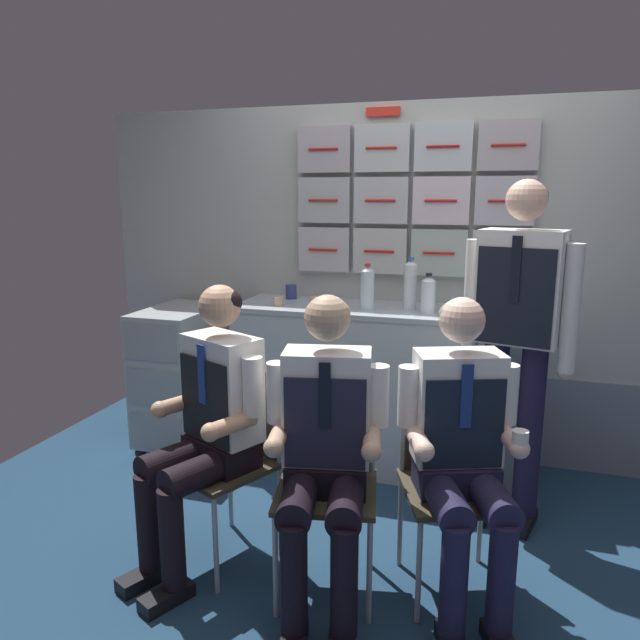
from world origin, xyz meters
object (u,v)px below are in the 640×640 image
(service_trolley, at_px, (181,373))
(folding_chair_left, at_px, (238,441))
(crew_member_center, at_px, (325,443))
(folding_chair_right, at_px, (449,461))
(crew_member_left, at_px, (207,418))
(folding_chair_center, at_px, (329,461))
(crew_member_right, at_px, (463,444))
(paper_cup_blue, at_px, (502,305))
(water_bottle_blue_cap, at_px, (478,293))
(crew_member_standing, at_px, (518,326))

(service_trolley, bearing_deg, folding_chair_left, -48.50)
(crew_member_center, distance_m, folding_chair_right, 0.56)
(crew_member_left, distance_m, folding_chair_right, 1.03)
(folding_chair_center, relative_size, crew_member_right, 0.69)
(crew_member_center, bearing_deg, paper_cup_blue, 66.05)
(crew_member_left, height_order, crew_member_center, crew_member_left)
(folding_chair_right, bearing_deg, folding_chair_left, -175.73)
(folding_chair_left, height_order, folding_chair_center, same)
(folding_chair_left, xyz_separation_m, water_bottle_blue_cap, (0.97, 0.89, 0.58))
(crew_member_left, relative_size, crew_member_right, 1.01)
(crew_member_right, bearing_deg, folding_chair_left, 175.14)
(crew_member_right, distance_m, crew_member_standing, 0.80)
(crew_member_left, xyz_separation_m, paper_cup_blue, (1.17, 1.30, 0.32))
(folding_chair_left, distance_m, crew_member_standing, 1.41)
(crew_member_center, bearing_deg, crew_member_right, 17.17)
(crew_member_standing, bearing_deg, folding_chair_left, -152.10)
(folding_chair_center, xyz_separation_m, folding_chair_right, (0.48, 0.15, 0.00))
(folding_chair_center, relative_size, crew_member_standing, 0.51)
(crew_member_standing, xyz_separation_m, paper_cup_blue, (-0.08, 0.53, 0.00))
(crew_member_center, relative_size, water_bottle_blue_cap, 4.18)
(folding_chair_center, xyz_separation_m, water_bottle_blue_cap, (0.52, 0.97, 0.58))
(crew_member_left, bearing_deg, water_bottle_blue_cap, 44.87)
(paper_cup_blue, bearing_deg, crew_member_standing, -81.79)
(crew_member_standing, bearing_deg, crew_member_left, -148.33)
(crew_member_standing, height_order, paper_cup_blue, crew_member_standing)
(folding_chair_left, xyz_separation_m, folding_chair_center, (0.45, -0.08, 0.00))
(service_trolley, bearing_deg, crew_member_right, -29.65)
(service_trolley, distance_m, folding_chair_center, 1.67)
(service_trolley, relative_size, paper_cup_blue, 13.75)
(folding_chair_left, bearing_deg, folding_chair_center, -10.15)
(folding_chair_left, height_order, crew_member_right, crew_member_right)
(crew_member_left, bearing_deg, folding_chair_left, 64.11)
(service_trolley, height_order, crew_member_right, crew_member_right)
(paper_cup_blue, bearing_deg, folding_chair_center, -117.84)
(folding_chair_right, xyz_separation_m, crew_member_right, (0.06, -0.15, 0.15))
(crew_member_center, bearing_deg, folding_chair_left, 153.47)
(folding_chair_center, height_order, folding_chair_right, same)
(folding_chair_center, bearing_deg, crew_member_left, -172.74)
(folding_chair_left, relative_size, paper_cup_blue, 12.92)
(crew_member_center, distance_m, water_bottle_blue_cap, 1.31)
(crew_member_center, relative_size, folding_chair_right, 1.46)
(folding_chair_left, relative_size, water_bottle_blue_cap, 2.87)
(paper_cup_blue, bearing_deg, crew_member_center, -113.95)
(paper_cup_blue, bearing_deg, crew_member_right, -95.21)
(folding_chair_center, bearing_deg, crew_member_center, -78.50)
(folding_chair_left, distance_m, water_bottle_blue_cap, 1.44)
(service_trolley, bearing_deg, folding_chair_right, -26.66)
(folding_chair_center, distance_m, crew_member_right, 0.56)
(crew_member_center, height_order, paper_cup_blue, crew_member_center)
(folding_chair_center, xyz_separation_m, crew_member_standing, (0.73, 0.70, 0.48))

